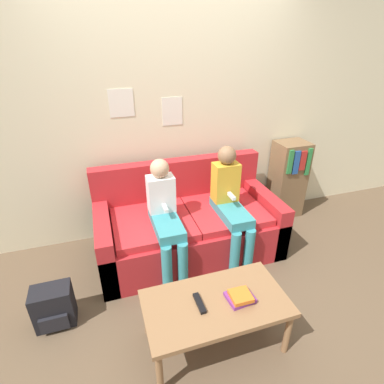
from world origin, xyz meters
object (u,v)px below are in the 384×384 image
coffee_table (216,306)px  person_left (165,215)px  couch (188,225)px  tv_remote (199,303)px  person_right (230,201)px  bookshelf (288,179)px  backpack (54,307)px

coffee_table → person_left: 0.92m
person_left → couch: bearing=38.3°
couch → tv_remote: bearing=-103.1°
couch → coffee_table: bearing=-97.2°
person_right → tv_remote: 1.09m
couch → bookshelf: (1.36, 0.32, 0.18)m
person_right → backpack: bearing=-167.3°
backpack → couch: bearing=24.6°
person_right → tv_remote: bearing=-124.7°
couch → tv_remote: (-0.25, -1.09, 0.13)m
bookshelf → couch: bearing=-166.6°
person_left → bookshelf: person_left is taller
couch → tv_remote: size_ratio=10.40×
tv_remote → person_right: bearing=54.6°
person_left → backpack: (-0.97, -0.35, -0.43)m
couch → person_right: size_ratio=1.59×
couch → bookshelf: 1.41m
coffee_table → tv_remote: (-0.11, 0.01, 0.06)m
tv_remote → backpack: bearing=151.7°
person_right → backpack: 1.70m
person_left → tv_remote: 0.89m
coffee_table → couch: bearing=82.8°
person_right → person_left: bearing=-179.3°
couch → tv_remote: couch is taller
tv_remote → backpack: size_ratio=0.51×
tv_remote → backpack: 1.15m
person_left → person_right: size_ratio=0.95×
person_left → bookshelf: 1.72m
bookshelf → backpack: (-2.60, -0.89, -0.30)m
person_left → backpack: bearing=-160.0°
coffee_table → backpack: (-1.11, 0.53, -0.19)m
person_left → tv_remote: size_ratio=6.23×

